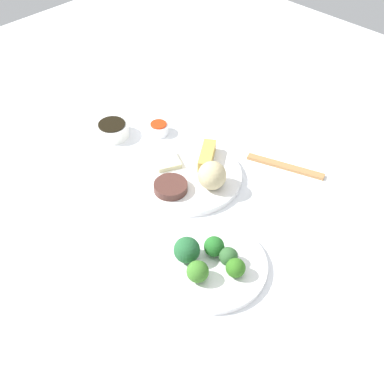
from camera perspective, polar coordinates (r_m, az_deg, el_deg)
name	(u,v)px	position (r m, az deg, el deg)	size (l,w,h in m)	color
tabletop	(175,190)	(1.23, -1.95, 0.25)	(2.20, 2.20, 0.02)	white
main_plate	(189,177)	(1.24, -0.38, 1.77)	(0.27, 0.27, 0.02)	white
rice_scoop	(212,175)	(1.18, 2.32, 1.91)	(0.07, 0.07, 0.07)	tan
spring_roll	(206,155)	(1.26, 1.58, 4.26)	(0.10, 0.03, 0.03)	gold
crab_rangoon_wonton	(167,161)	(1.26, -2.91, 3.54)	(0.06, 0.06, 0.01)	beige
stir_fry_heap	(171,187)	(1.19, -2.47, 0.60)	(0.08, 0.08, 0.02)	#4B2B24
broccoli_plate	(212,265)	(1.05, 2.29, -8.42)	(0.23, 0.23, 0.01)	white
broccoli_floret_0	(214,246)	(1.04, 2.56, -6.27)	(0.04, 0.04, 0.04)	#206422
broccoli_floret_1	(236,268)	(1.01, 5.03, -8.68)	(0.04, 0.04, 0.04)	#2F6A1B
broccoli_floret_2	(198,272)	(1.00, 0.66, -9.13)	(0.05, 0.05, 0.05)	#387225
broccoli_floret_3	(187,250)	(1.03, -0.60, -6.67)	(0.06, 0.06, 0.06)	#215A2F
broccoli_floret_5	(228,256)	(1.03, 4.21, -7.40)	(0.04, 0.04, 0.04)	#2F5D2E
soy_sauce_bowl	(112,130)	(1.39, -9.13, 7.03)	(0.09, 0.09, 0.04)	white
soy_sauce_bowl_liquid	(112,124)	(1.38, -9.23, 7.69)	(0.07, 0.07, 0.00)	black
sauce_ramekin_sweet_and_sour	(159,129)	(1.39, -3.84, 7.25)	(0.05, 0.05, 0.03)	white
sauce_ramekin_sweet_and_sour_liquid	(158,124)	(1.38, -3.88, 7.79)	(0.04, 0.04, 0.00)	red
chopsticks_pair	(285,166)	(1.30, 10.66, 2.91)	(0.20, 0.02, 0.01)	#A87644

